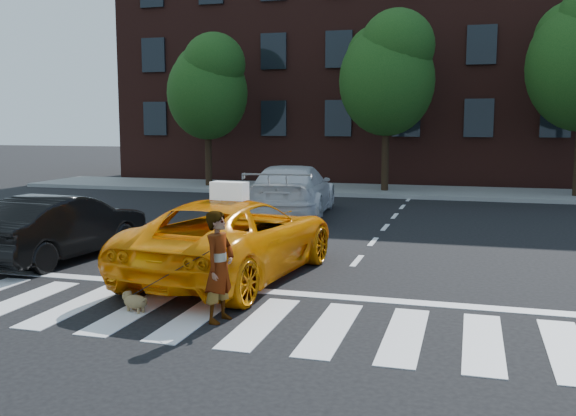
{
  "coord_description": "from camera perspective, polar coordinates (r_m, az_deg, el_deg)",
  "views": [
    {
      "loc": [
        3.78,
        -8.31,
        2.8
      ],
      "look_at": [
        0.26,
        3.96,
        1.1
      ],
      "focal_mm": 40.0,
      "sensor_mm": 36.0,
      "label": 1
    }
  ],
  "objects": [
    {
      "name": "ground",
      "position": [
        9.55,
        -8.18,
        -9.55
      ],
      "size": [
        120.0,
        120.0,
        0.0
      ],
      "primitive_type": "plane",
      "color": "black",
      "rests_on": "ground"
    },
    {
      "name": "tree_left",
      "position": [
        27.54,
        -7.13,
        10.95
      ],
      "size": [
        3.39,
        3.38,
        6.5
      ],
      "color": "black",
      "rests_on": "ground"
    },
    {
      "name": "crosswalk",
      "position": [
        9.54,
        -8.18,
        -9.51
      ],
      "size": [
        13.0,
        2.4,
        0.01
      ],
      "primitive_type": "cube",
      "color": "silver",
      "rests_on": "ground"
    },
    {
      "name": "black_sedan",
      "position": [
        13.99,
        -19.43,
        -1.6
      ],
      "size": [
        1.83,
        4.2,
        1.34
      ],
      "primitive_type": "imported",
      "rotation": [
        0.0,
        0.0,
        3.04
      ],
      "color": "black",
      "rests_on": "ground"
    },
    {
      "name": "dog",
      "position": [
        9.89,
        -13.55,
        -8.02
      ],
      "size": [
        0.51,
        0.32,
        0.3
      ],
      "rotation": [
        0.0,
        0.0,
        -0.36
      ],
      "color": "olive",
      "rests_on": "ground"
    },
    {
      "name": "taxi",
      "position": [
        11.76,
        -4.83,
        -2.63
      ],
      "size": [
        2.95,
        5.41,
        1.44
      ],
      "primitive_type": "imported",
      "rotation": [
        0.0,
        0.0,
        3.03
      ],
      "color": "orange",
      "rests_on": "ground"
    },
    {
      "name": "stop_line",
      "position": [
        10.97,
        -4.74,
        -7.2
      ],
      "size": [
        12.0,
        0.3,
        0.01
      ],
      "primitive_type": "cube",
      "color": "silver",
      "rests_on": "ground"
    },
    {
      "name": "taxi_sign",
      "position": [
        11.45,
        -5.23,
        1.53
      ],
      "size": [
        0.68,
        0.35,
        0.32
      ],
      "primitive_type": "cube",
      "rotation": [
        0.0,
        0.0,
        3.03
      ],
      "color": "white",
      "rests_on": "taxi"
    },
    {
      "name": "woman",
      "position": [
        9.1,
        -6.11,
        -5.2
      ],
      "size": [
        0.48,
        0.64,
        1.58
      ],
      "primitive_type": "imported",
      "rotation": [
        0.0,
        0.0,
        1.38
      ],
      "color": "#999999",
      "rests_on": "ground"
    },
    {
      "name": "tree_mid",
      "position": [
        25.59,
        8.86,
        12.1
      ],
      "size": [
        3.69,
        3.69,
        7.1
      ],
      "color": "black",
      "rests_on": "ground"
    },
    {
      "name": "sidewalk_far",
      "position": [
        26.23,
        7.63,
        1.56
      ],
      "size": [
        30.0,
        4.0,
        0.15
      ],
      "primitive_type": "cube",
      "color": "slate",
      "rests_on": "ground"
    },
    {
      "name": "white_suv",
      "position": [
        19.36,
        0.4,
        1.58
      ],
      "size": [
        2.73,
        5.54,
        1.55
      ],
      "primitive_type": "imported",
      "rotation": [
        0.0,
        0.0,
        3.25
      ],
      "color": "silver",
      "rests_on": "ground"
    },
    {
      "name": "building",
      "position": [
        33.67,
        9.73,
        12.94
      ],
      "size": [
        26.0,
        10.0,
        12.0
      ],
      "primitive_type": "cube",
      "color": "#3E1C16",
      "rests_on": "ground"
    }
  ]
}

